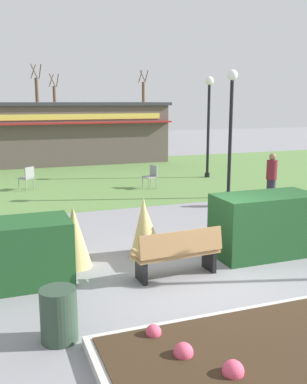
# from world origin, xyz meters

# --- Properties ---
(ground_plane) EXTENTS (80.00, 80.00, 0.00)m
(ground_plane) POSITION_xyz_m (0.00, 0.00, 0.00)
(ground_plane) COLOR gray
(lawn_patch) EXTENTS (36.00, 12.00, 0.01)m
(lawn_patch) POSITION_xyz_m (0.00, 11.75, 0.00)
(lawn_patch) COLOR #5B8442
(lawn_patch) RESTS_ON ground_plane
(flower_bed) EXTENTS (3.80, 2.15, 0.32)m
(flower_bed) POSITION_xyz_m (-0.94, -2.80, 0.09)
(flower_bed) COLOR beige
(flower_bed) RESTS_ON ground_plane
(park_bench) EXTENTS (1.73, 0.62, 0.95)m
(park_bench) POSITION_xyz_m (-0.61, 0.09, 0.48)
(park_bench) COLOR #9E7547
(park_bench) RESTS_ON ground_plane
(hedge_left) EXTENTS (2.25, 1.10, 1.20)m
(hedge_left) POSITION_xyz_m (-3.66, 0.78, 0.60)
(hedge_left) COLOR #1E4C23
(hedge_left) RESTS_ON ground_plane
(hedge_right) EXTENTS (2.23, 1.10, 1.35)m
(hedge_right) POSITION_xyz_m (1.67, 0.61, 0.67)
(hedge_right) COLOR #1E4C23
(hedge_right) RESTS_ON ground_plane
(ornamental_grass_behind_left) EXTENTS (0.61, 0.61, 1.33)m
(ornamental_grass_behind_left) POSITION_xyz_m (-0.88, 1.31, 0.67)
(ornamental_grass_behind_left) COLOR tan
(ornamental_grass_behind_left) RESTS_ON ground_plane
(ornamental_grass_behind_right) EXTENTS (0.59, 0.59, 1.15)m
(ornamental_grass_behind_right) POSITION_xyz_m (-2.29, 1.79, 0.57)
(ornamental_grass_behind_right) COLOR tan
(ornamental_grass_behind_right) RESTS_ON ground_plane
(ornamental_grass_behind_center) EXTENTS (0.69, 0.69, 1.23)m
(ornamental_grass_behind_center) POSITION_xyz_m (-2.36, 1.31, 0.61)
(ornamental_grass_behind_center) COLOR tan
(ornamental_grass_behind_center) RESTS_ON ground_plane
(ornamental_grass_behind_far) EXTENTS (0.73, 0.73, 0.99)m
(ornamental_grass_behind_far) POSITION_xyz_m (-0.73, 1.53, 0.49)
(ornamental_grass_behind_far) COLOR tan
(ornamental_grass_behind_far) RESTS_ON ground_plane
(lamppost_mid) EXTENTS (0.36, 0.36, 4.34)m
(lamppost_mid) POSITION_xyz_m (3.88, 6.03, 2.72)
(lamppost_mid) COLOR black
(lamppost_mid) RESTS_ON ground_plane
(lamppost_far) EXTENTS (0.36, 0.36, 4.34)m
(lamppost_far) POSITION_xyz_m (5.13, 10.10, 2.72)
(lamppost_far) COLOR black
(lamppost_far) RESTS_ON ground_plane
(trash_bin) EXTENTS (0.52, 0.52, 0.77)m
(trash_bin) POSITION_xyz_m (-3.10, -1.47, 0.39)
(trash_bin) COLOR #2D4233
(trash_bin) RESTS_ON ground_plane
(food_kiosk) EXTENTS (10.88, 5.48, 3.24)m
(food_kiosk) POSITION_xyz_m (0.13, 17.89, 1.63)
(food_kiosk) COLOR #594C47
(food_kiosk) RESTS_ON ground_plane
(cafe_chair_west) EXTENTS (0.55, 0.55, 0.89)m
(cafe_chair_west) POSITION_xyz_m (1.95, 8.59, 0.53)
(cafe_chair_west) COLOR gray
(cafe_chair_west) RESTS_ON ground_plane
(cafe_chair_east) EXTENTS (0.62, 0.62, 0.89)m
(cafe_chair_east) POSITION_xyz_m (-2.57, 9.86, 0.53)
(cafe_chair_east) COLOR gray
(cafe_chair_east) RESTS_ON ground_plane
(person_strolling) EXTENTS (0.34, 0.34, 1.69)m
(person_strolling) POSITION_xyz_m (4.58, 4.55, 0.86)
(person_strolling) COLOR #23232D
(person_strolling) RESTS_ON ground_plane
(parked_car_center_slot) EXTENTS (4.35, 2.35, 1.20)m
(parked_car_center_slot) POSITION_xyz_m (1.99, 26.23, 0.64)
(parked_car_center_slot) COLOR navy
(parked_car_center_slot) RESTS_ON ground_plane
(parked_car_east_slot) EXTENTS (4.28, 2.22, 1.20)m
(parked_car_east_slot) POSITION_xyz_m (6.90, 26.23, 0.64)
(parked_car_east_slot) COLOR maroon
(parked_car_east_slot) RESTS_ON ground_plane
(tree_left_bg) EXTENTS (0.91, 0.96, 6.08)m
(tree_left_bg) POSITION_xyz_m (9.90, 32.56, 2.68)
(tree_left_bg) COLOR brown
(tree_left_bg) RESTS_ON ground_plane
(tree_right_bg) EXTENTS (0.91, 0.96, 5.65)m
(tree_right_bg) POSITION_xyz_m (1.90, 33.51, 2.46)
(tree_right_bg) COLOR brown
(tree_right_bg) RESTS_ON ground_plane
(tree_center_bg) EXTENTS (0.91, 0.96, 6.17)m
(tree_center_bg) POSITION_xyz_m (0.04, 30.09, 2.72)
(tree_center_bg) COLOR brown
(tree_center_bg) RESTS_ON ground_plane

